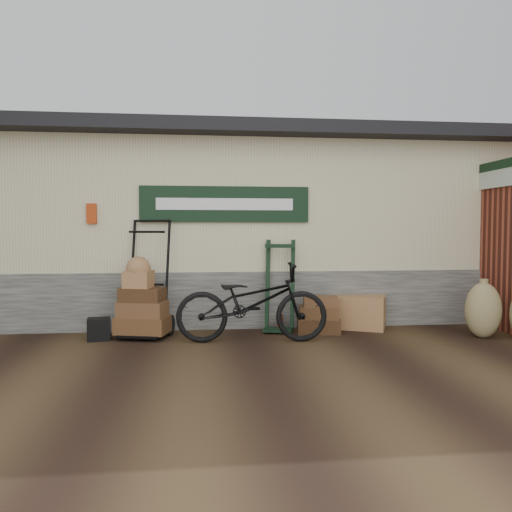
{
  "coord_description": "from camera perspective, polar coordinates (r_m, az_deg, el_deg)",
  "views": [
    {
      "loc": [
        -0.69,
        -6.74,
        1.55
      ],
      "look_at": [
        0.17,
        0.9,
        1.15
      ],
      "focal_mm": 35.0,
      "sensor_mm": 36.0,
      "label": 1
    }
  ],
  "objects": [
    {
      "name": "ground",
      "position": [
        6.95,
        -0.57,
        -9.92
      ],
      "size": [
        80.0,
        80.0,
        0.0
      ],
      "primitive_type": "plane",
      "color": "black",
      "rests_on": "ground"
    },
    {
      "name": "suitcase_stack",
      "position": [
        7.65,
        7.17,
        -6.62
      ],
      "size": [
        0.69,
        0.49,
        0.56
      ],
      "primitive_type": null,
      "rotation": [
        0.0,
        0.0,
        -0.16
      ],
      "color": "#3B2212",
      "rests_on": "ground"
    },
    {
      "name": "porter_trolley",
      "position": [
        7.47,
        -12.32,
        -2.31
      ],
      "size": [
        1.01,
        0.86,
        1.74
      ],
      "primitive_type": null,
      "rotation": [
        0.0,
        0.0,
        -0.26
      ],
      "color": "black",
      "rests_on": "ground"
    },
    {
      "name": "station_building",
      "position": [
        9.51,
        -2.29,
        3.36
      ],
      "size": [
        14.4,
        4.1,
        3.2
      ],
      "color": "#4C4C47",
      "rests_on": "ground"
    },
    {
      "name": "burlap_sack_left",
      "position": [
        7.92,
        24.53,
        -5.66
      ],
      "size": [
        0.62,
        0.57,
        0.8
      ],
      "primitive_type": "ellipsoid",
      "rotation": [
        0.0,
        0.0,
        -0.36
      ],
      "color": "olive",
      "rests_on": "ground"
    },
    {
      "name": "bicycle",
      "position": [
        6.92,
        -0.48,
        -4.85
      ],
      "size": [
        0.85,
        2.13,
        1.22
      ],
      "primitive_type": "imported",
      "rotation": [
        0.0,
        0.0,
        1.51
      ],
      "color": "black",
      "rests_on": "ground"
    },
    {
      "name": "wicker_hamper",
      "position": [
        8.1,
        11.67,
        -6.27
      ],
      "size": [
        0.94,
        0.81,
        0.52
      ],
      "primitive_type": "cube",
      "rotation": [
        0.0,
        0.0,
        -0.43
      ],
      "color": "olive",
      "rests_on": "ground"
    },
    {
      "name": "green_barrow",
      "position": [
        7.66,
        2.71,
        -3.42
      ],
      "size": [
        0.61,
        0.55,
        1.4
      ],
      "primitive_type": null,
      "rotation": [
        0.0,
        0.0,
        -0.29
      ],
      "color": "black",
      "rests_on": "ground"
    },
    {
      "name": "black_trunk",
      "position": [
        7.45,
        -17.51,
        -7.97
      ],
      "size": [
        0.35,
        0.31,
        0.31
      ],
      "primitive_type": "cube",
      "rotation": [
        0.0,
        0.0,
        0.16
      ],
      "color": "black",
      "rests_on": "ground"
    }
  ]
}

